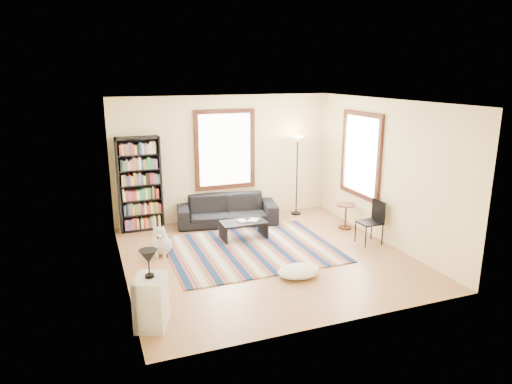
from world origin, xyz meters
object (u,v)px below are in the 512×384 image
object	(u,v)px
sofa	(227,210)
side_table	(346,216)
floor_lamp	(297,176)
bookshelf	(140,184)
coffee_table	(243,230)
dog	(161,239)
white_cabinet	(151,302)
folding_chair	(369,222)
floor_cushion	(298,271)

from	to	relation	value
sofa	side_table	world-z (taller)	sofa
sofa	floor_lamp	world-z (taller)	floor_lamp
bookshelf	coffee_table	size ratio (longest dim) A/B	2.22
dog	white_cabinet	bearing A→B (deg)	-85.13
sofa	floor_lamp	size ratio (longest dim) A/B	1.18
coffee_table	floor_lamp	distance (m)	2.19
folding_chair	coffee_table	bearing A→B (deg)	152.79
coffee_table	folding_chair	bearing A→B (deg)	-26.88
bookshelf	coffee_table	distance (m)	2.40
folding_chair	white_cabinet	size ratio (longest dim) A/B	1.23
folding_chair	white_cabinet	distance (m)	4.72
coffee_table	side_table	xyz separation A→B (m)	(2.27, -0.18, 0.09)
sofa	bookshelf	world-z (taller)	bookshelf
sofa	coffee_table	xyz separation A→B (m)	(0.03, -1.02, -0.14)
coffee_table	dog	distance (m)	1.72
floor_cushion	sofa	bearing A→B (deg)	95.48
sofa	folding_chair	xyz separation A→B (m)	(2.25, -2.15, 0.11)
sofa	side_table	bearing A→B (deg)	-17.26
bookshelf	white_cabinet	world-z (taller)	bookshelf
floor_cushion	side_table	size ratio (longest dim) A/B	1.33
white_cabinet	bookshelf	bearing A→B (deg)	105.57
floor_cushion	folding_chair	bearing A→B (deg)	24.37
coffee_table	folding_chair	world-z (taller)	folding_chair
bookshelf	floor_cushion	bearing A→B (deg)	-57.45
coffee_table	white_cabinet	xyz separation A→B (m)	(-2.23, -2.70, 0.17)
floor_cushion	white_cabinet	bearing A→B (deg)	-164.70
folding_chair	white_cabinet	world-z (taller)	folding_chair
coffee_table	dog	bearing A→B (deg)	-171.49
side_table	dog	distance (m)	3.97
sofa	side_table	xyz separation A→B (m)	(2.30, -1.21, -0.05)
sofa	coffee_table	world-z (taller)	sofa
side_table	floor_cushion	bearing A→B (deg)	-137.69
floor_lamp	white_cabinet	bearing A→B (deg)	-135.95
floor_lamp	dog	distance (m)	3.74
floor_lamp	folding_chair	distance (m)	2.36
coffee_table	floor_cushion	world-z (taller)	coffee_table
folding_chair	bookshelf	bearing A→B (deg)	148.96
dog	sofa	bearing A→B (deg)	54.64
side_table	white_cabinet	distance (m)	5.15
side_table	white_cabinet	bearing A→B (deg)	-150.83
bookshelf	side_table	xyz separation A→B (m)	(4.12, -1.48, -0.73)
white_cabinet	floor_cushion	bearing A→B (deg)	36.26
coffee_table	side_table	world-z (taller)	side_table
side_table	white_cabinet	xyz separation A→B (m)	(-4.50, -2.51, 0.08)
floor_cushion	dog	distance (m)	2.64
floor_lamp	white_cabinet	size ratio (longest dim) A/B	2.66
side_table	white_cabinet	size ratio (longest dim) A/B	0.77
floor_lamp	dog	bearing A→B (deg)	-158.06
sofa	floor_cushion	size ratio (longest dim) A/B	3.04
white_cabinet	floor_lamp	bearing A→B (deg)	65.00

